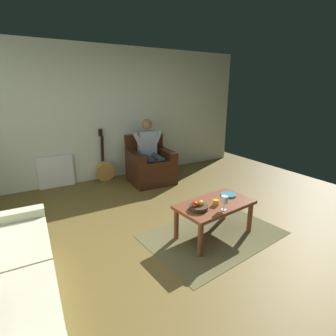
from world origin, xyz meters
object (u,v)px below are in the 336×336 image
(wine_glass_near, at_px, (224,200))
(decorative_dish, at_px, (228,195))
(candle_jar, at_px, (216,203))
(guitar, at_px, (105,170))
(armchair, at_px, (150,166))
(fruit_bowl, at_px, (198,207))
(person_seated, at_px, (150,150))
(coffee_table, at_px, (215,208))

(wine_glass_near, height_order, decorative_dish, wine_glass_near)
(wine_glass_near, bearing_deg, decorative_dish, -139.82)
(candle_jar, bearing_deg, guitar, -78.91)
(guitar, xyz_separation_m, candle_jar, (-0.53, 2.69, 0.24))
(armchair, height_order, fruit_bowl, armchair)
(guitar, relative_size, decorative_dish, 5.28)
(armchair, height_order, decorative_dish, armchair)
(person_seated, relative_size, coffee_table, 1.21)
(guitar, height_order, decorative_dish, guitar)
(wine_glass_near, xyz_separation_m, fruit_bowl, (0.25, -0.15, -0.08))
(wine_glass_near, height_order, fruit_bowl, wine_glass_near)
(decorative_dish, bearing_deg, fruit_bowl, 12.24)
(guitar, height_order, wine_glass_near, guitar)
(guitar, height_order, fruit_bowl, guitar)
(decorative_dish, bearing_deg, candle_jar, 22.38)
(wine_glass_near, bearing_deg, fruit_bowl, -32.25)
(candle_jar, bearing_deg, decorative_dish, -157.62)
(guitar, distance_m, fruit_bowl, 2.70)
(guitar, relative_size, candle_jar, 14.13)
(person_seated, relative_size, decorative_dish, 6.21)
(coffee_table, bearing_deg, fruit_bowl, 8.19)
(guitar, relative_size, wine_glass_near, 6.02)
(person_seated, height_order, candle_jar, person_seated)
(fruit_bowl, height_order, decorative_dish, fruit_bowl)
(armchair, distance_m, coffee_table, 2.17)
(wine_glass_near, bearing_deg, person_seated, -95.75)
(coffee_table, distance_m, fruit_bowl, 0.30)
(candle_jar, bearing_deg, wine_glass_near, 88.68)
(person_seated, distance_m, decorative_dish, 2.08)
(coffee_table, bearing_deg, person_seated, -95.32)
(armchair, xyz_separation_m, coffee_table, (0.20, 2.16, 0.05))
(fruit_bowl, relative_size, decorative_dish, 1.13)
(fruit_bowl, bearing_deg, armchair, -102.35)
(coffee_table, bearing_deg, decorative_dish, -164.01)
(guitar, distance_m, candle_jar, 2.75)
(decorative_dish, height_order, candle_jar, candle_jar)
(person_seated, distance_m, fruit_bowl, 2.25)
(fruit_bowl, xyz_separation_m, candle_jar, (-0.25, 0.01, -0.00))
(coffee_table, xyz_separation_m, fruit_bowl, (0.28, 0.04, 0.10))
(wine_glass_near, distance_m, candle_jar, 0.17)
(person_seated, relative_size, wine_glass_near, 7.08)
(person_seated, distance_m, guitar, 0.99)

